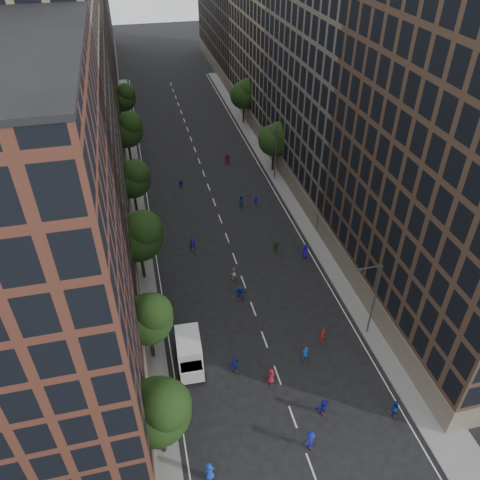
{
  "coord_description": "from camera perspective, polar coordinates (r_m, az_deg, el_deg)",
  "views": [
    {
      "loc": [
        -9.92,
        -17.13,
        36.71
      ],
      "look_at": [
        0.9,
        27.99,
        2.0
      ],
      "focal_mm": 35.0,
      "sensor_mm": 36.0,
      "label": 1
    }
  ],
  "objects": [
    {
      "name": "ground",
      "position": [
        68.63,
        -3.08,
        4.4
      ],
      "size": [
        240.0,
        240.0,
        0.0
      ],
      "primitive_type": "plane",
      "color": "black",
      "rests_on": "ground"
    },
    {
      "name": "sidewalk_left",
      "position": [
        74.32,
        -13.38,
        6.2
      ],
      "size": [
        4.0,
        105.0,
        0.15
      ],
      "primitive_type": "cube",
      "color": "slate",
      "rests_on": "ground"
    },
    {
      "name": "sidewalk_right",
      "position": [
        77.45,
        4.67,
        8.44
      ],
      "size": [
        4.0,
        105.0,
        0.15
      ],
      "primitive_type": "cube",
      "color": "slate",
      "rests_on": "ground"
    },
    {
      "name": "bldg_left_a",
      "position": [
        36.67,
        -24.87,
        -3.54
      ],
      "size": [
        14.0,
        22.0,
        30.0
      ],
      "primitive_type": "cube",
      "color": "#582D21",
      "rests_on": "ground"
    },
    {
      "name": "bldg_left_b",
      "position": [
        56.47,
        -22.49,
        13.64
      ],
      "size": [
        14.0,
        26.0,
        34.0
      ],
      "primitive_type": "cube",
      "color": "#8B765B",
      "rests_on": "ground"
    },
    {
      "name": "bldg_left_c",
      "position": [
        79.01,
        -20.52,
        17.92
      ],
      "size": [
        14.0,
        20.0,
        28.0
      ],
      "primitive_type": "cube",
      "color": "#582D21",
      "rests_on": "ground"
    },
    {
      "name": "bldg_left_d",
      "position": [
        101.68,
        -19.98,
        23.1
      ],
      "size": [
        14.0,
        28.0,
        32.0
      ],
      "primitive_type": "cube",
      "color": "#312721",
      "rests_on": "ground"
    },
    {
      "name": "bldg_left_e",
      "position": [
        135.53,
        -18.95,
        25.01
      ],
      "size": [
        14.0,
        40.0,
        26.0
      ],
      "primitive_type": "cube",
      "color": "#5E564D",
      "rests_on": "ground"
    },
    {
      "name": "bldg_right_a",
      "position": [
        47.1,
        26.36,
        9.5
      ],
      "size": [
        14.0,
        30.0,
        36.0
      ],
      "primitive_type": "cube",
      "color": "#463225",
      "rests_on": "ground"
    },
    {
      "name": "bldg_right_b",
      "position": [
        70.58,
        12.02,
        19.42
      ],
      "size": [
        14.0,
        28.0,
        33.0
      ],
      "primitive_type": "cube",
      "color": "#5E564D",
      "rests_on": "ground"
    },
    {
      "name": "bldg_right_c",
      "position": [
        94.72,
        5.05,
        24.97
      ],
      "size": [
        14.0,
        26.0,
        35.0
      ],
      "primitive_type": "cube",
      "color": "#8B765B",
      "rests_on": "ground"
    },
    {
      "name": "bldg_right_d",
      "position": [
        126.41,
        -0.07,
        26.91
      ],
      "size": [
        14.0,
        40.0,
        30.0
      ],
      "primitive_type": "cube",
      "color": "#463225",
      "rests_on": "ground"
    },
    {
      "name": "tree_left_0",
      "position": [
        37.24,
        -9.77,
        -19.71
      ],
      "size": [
        5.2,
        5.2,
        8.83
      ],
      "color": "black",
      "rests_on": "ground"
    },
    {
      "name": "tree_left_1",
      "position": [
        43.95,
        -11.03,
        -9.23
      ],
      "size": [
        4.8,
        4.8,
        8.21
      ],
      "color": "black",
      "rests_on": "ground"
    },
    {
      "name": "tree_left_2",
      "position": [
        52.61,
        -12.14,
        0.62
      ],
      "size": [
        5.6,
        5.6,
        9.45
      ],
      "color": "black",
      "rests_on": "ground"
    },
    {
      "name": "tree_left_3",
      "position": [
        64.83,
        -12.9,
        7.36
      ],
      "size": [
        5.0,
        5.0,
        8.58
      ],
      "color": "black",
      "rests_on": "ground"
    },
    {
      "name": "tree_left_4",
      "position": [
        79.14,
        -13.56,
        13.03
      ],
      "size": [
        5.4,
        5.4,
        9.08
      ],
      "color": "black",
      "rests_on": "ground"
    },
    {
      "name": "tree_left_5",
      "position": [
        94.25,
        -13.98,
        16.54
      ],
      "size": [
        4.8,
        4.8,
        8.33
      ],
      "color": "black",
      "rests_on": "ground"
    },
    {
      "name": "tree_right_a",
      "position": [
        75.11,
        4.34,
        12.25
      ],
      "size": [
        5.0,
        5.0,
        8.39
      ],
      "color": "black",
      "rests_on": "ground"
    },
    {
      "name": "tree_right_b",
      "position": [
        92.85,
        0.58,
        17.45
      ],
      "size": [
        5.2,
        5.2,
        8.83
      ],
      "color": "black",
      "rests_on": "ground"
    },
    {
      "name": "streetlamp_near",
      "position": [
        47.48,
        15.91,
        -6.59
      ],
      "size": [
        2.64,
        0.22,
        9.06
      ],
      "color": "#595B60",
      "rests_on": "ground"
    },
    {
      "name": "streetlamp_far",
      "position": [
        72.57,
        4.21,
        10.94
      ],
      "size": [
        2.64,
        0.22,
        9.06
      ],
      "color": "#595B60",
      "rests_on": "ground"
    },
    {
      "name": "cargo_van",
      "position": [
        46.02,
        -6.19,
        -13.47
      ],
      "size": [
        2.7,
        5.37,
        2.8
      ],
      "rotation": [
        0.0,
        0.0,
        -0.05
      ],
      "color": "silver",
      "rests_on": "ground"
    },
    {
      "name": "skater_0",
      "position": [
        40.17,
        -3.71,
        -26.35
      ],
      "size": [
        0.98,
        0.72,
        1.83
      ],
      "primitive_type": "imported",
      "rotation": [
        0.0,
        0.0,
        3.31
      ],
      "color": "#173DBD",
      "rests_on": "ground"
    },
    {
      "name": "skater_1",
      "position": [
        46.79,
        7.95,
        -13.62
      ],
      "size": [
        0.69,
        0.47,
        1.82
      ],
      "primitive_type": "imported",
      "rotation": [
        0.0,
        0.0,
        3.08
      ],
      "color": "blue",
      "rests_on": "ground"
    },
    {
      "name": "skater_2",
      "position": [
        44.9,
        18.23,
        -18.94
      ],
      "size": [
        1.02,
        0.9,
        1.76
      ],
      "primitive_type": "imported",
      "rotation": [
        0.0,
        0.0,
        3.46
      ],
      "color": "#142BA4",
      "rests_on": "ground"
    },
    {
      "name": "skater_3",
      "position": [
        41.68,
        8.56,
        -22.99
      ],
      "size": [
        1.39,
        1.11,
        1.88
      ],
      "primitive_type": "imported",
      "rotation": [
        0.0,
        0.0,
        3.54
      ],
      "color": "#121C99",
      "rests_on": "ground"
    },
    {
      "name": "skater_4",
      "position": [
        45.66,
        -0.64,
        -14.93
      ],
      "size": [
        1.09,
        0.79,
        1.71
      ],
      "primitive_type": "imported",
      "rotation": [
        0.0,
        0.0,
        3.57
      ],
      "color": "#1520B1",
      "rests_on": "ground"
    },
    {
      "name": "skater_5",
      "position": [
        43.65,
        10.06,
        -19.43
      ],
      "size": [
        1.56,
        0.93,
        1.6
      ],
      "primitive_type": "imported",
      "rotation": [
        0.0,
        0.0,
        3.47
      ],
      "color": "#15139D",
      "rests_on": "ground"
    },
    {
      "name": "skater_6",
      "position": [
        44.91,
        3.81,
        -16.24
      ],
      "size": [
        0.87,
        0.57,
        1.77
      ],
      "primitive_type": "imported",
      "rotation": [
        0.0,
        0.0,
        3.13
      ],
      "color": "maroon",
      "rests_on": "ground"
    },
    {
      "name": "skater_7",
      "position": [
        48.73,
        10.01,
        -11.39
      ],
      "size": [
        0.69,
        0.56,
        1.65
      ],
      "primitive_type": "imported",
      "rotation": [
        0.0,
        0.0,
        3.45
      ],
      "color": "#A81C21",
      "rests_on": "ground"
    },
    {
      "name": "skater_8",
      "position": [
        54.79,
        -0.79,
        -4.17
      ],
      "size": [
        0.92,
        0.81,
        1.57
      ],
      "primitive_type": "imported",
      "rotation": [
        0.0,
        0.0,
        3.48
      ],
      "color": "silver",
      "rests_on": "ground"
    },
    {
      "name": "skater_9",
      "position": [
        46.6,
        -5.11,
        -13.85
      ],
      "size": [
        1.1,
        0.76,
        1.57
      ],
      "primitive_type": "imported",
      "rotation": [
        0.0,
        0.0,
        3.33
      ],
      "color": "#454449",
      "rests_on": "ground"
    },
    {
      "name": "skater_10",
      "position": [
        58.91,
        4.42,
        -0.82
      ],
      "size": [
        1.02,
        0.48,
        1.7
      ],
      "primitive_type": "imported",
      "rotation": [
        0.0,
        0.0,
        3.21
      ],
      "color": "#1B5D29",
      "rests_on": "ground"
    },
    {
      "name": "skater_11",
      "position": [
        52.39,
        0.03,
        -6.48
      ],
      "size": [
        1.53,
        1.04,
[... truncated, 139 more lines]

